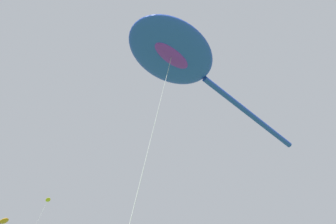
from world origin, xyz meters
The scene contains 2 objects.
big_show_kite centered at (2.72, 8.12, 19.37)m, with size 12.94×4.58×19.86m.
small_kite_delta_white centered at (7.49, 23.27, 17.75)m, with size 3.12×1.70×19.45m.
Camera 1 is at (-7.06, 1.64, 1.82)m, focal length 42.43 mm.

